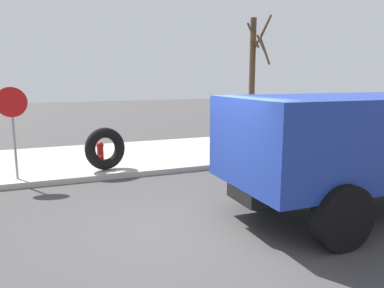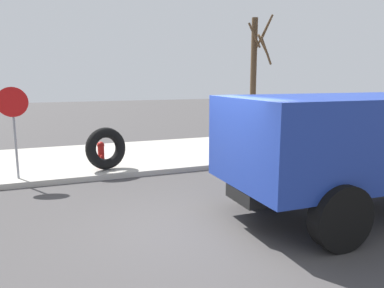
% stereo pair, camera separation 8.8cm
% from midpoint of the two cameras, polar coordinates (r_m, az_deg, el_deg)
% --- Properties ---
extents(ground_plane, '(80.00, 80.00, 0.00)m').
position_cam_midpoint_polar(ground_plane, '(7.02, 0.71, -12.92)').
color(ground_plane, '#423F3F').
extents(sidewalk_curb, '(36.00, 5.00, 0.15)m').
position_cam_midpoint_polar(sidewalk_curb, '(13.00, -10.19, -1.95)').
color(sidewalk_curb, '#ADA89E').
rests_on(sidewalk_curb, ground).
extents(fire_hydrant, '(0.21, 0.48, 0.78)m').
position_cam_midpoint_polar(fire_hydrant, '(11.11, -13.49, -1.51)').
color(fire_hydrant, red).
rests_on(fire_hydrant, sidewalk_curb).
extents(loose_tire, '(1.27, 0.73, 1.23)m').
position_cam_midpoint_polar(loose_tire, '(10.90, -12.79, -0.66)').
color(loose_tire, black).
rests_on(loose_tire, sidewalk_curb).
extents(stop_sign, '(0.76, 0.08, 2.37)m').
position_cam_midpoint_polar(stop_sign, '(10.51, -25.41, 3.95)').
color(stop_sign, gray).
rests_on(stop_sign, sidewalk_curb).
extents(bare_tree, '(0.99, 1.25, 4.76)m').
position_cam_midpoint_polar(bare_tree, '(13.63, 9.68, 9.67)').
color(bare_tree, '#4C3823').
rests_on(bare_tree, sidewalk_curb).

